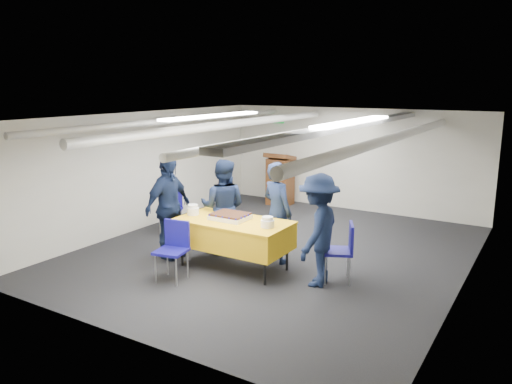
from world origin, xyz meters
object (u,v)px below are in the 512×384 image
Objects in this scene: sheet_cake at (230,216)px; sailor_b at (223,207)px; serving_table at (234,233)px; podium at (280,179)px; sailor_a at (277,212)px; chair_right at (343,246)px; sailor_c at (168,207)px; chair_left at (171,205)px; sailor_d at (318,230)px; chair_near at (174,244)px.

sailor_b is at bearing 134.60° from sheet_cake.
serving_table is 0.27m from sheet_cake.
podium is 3.91m from sailor_a.
sheet_cake is at bearing -71.81° from podium.
podium is (-1.33, 4.05, -0.20)m from sheet_cake.
podium is 1.44× the size of chair_right.
sailor_a is (0.50, 0.60, -0.00)m from sheet_cake.
sailor_c is at bearing -173.19° from serving_table.
sailor_c is at bearing 25.32° from sailor_b.
chair_left reaches higher than serving_table.
sailor_a reaches higher than sailor_d.
sailor_d is (0.96, -0.54, -0.01)m from sailor_a.
sailor_a is at bearing -125.39° from sailor_d.
chair_near is (-0.42, -0.85, -0.29)m from sheet_cake.
chair_right reaches higher than sheet_cake.
sailor_a is (1.83, -3.45, 0.20)m from podium.
podium is at bearing 129.66° from chair_right.
sailor_b is (0.86, -3.57, 0.19)m from podium.
sailor_b reaches higher than podium.
serving_table is 0.96m from chair_near.
podium is at bearing 108.19° from sheet_cake.
sheet_cake is 0.65× the size of chair_near.
podium is at bearing -43.22° from sailor_a.
sheet_cake is at bearing -80.97° from sailor_c.
sailor_c is (0.95, -1.15, 0.32)m from chair_left.
sailor_d is (2.79, -3.99, 0.19)m from podium.
sailor_c is at bearing -50.40° from chair_left.
sailor_c is at bearing -86.91° from podium.
sailor_d is at bearing 25.74° from chair_near.
sailor_a reaches higher than chair_left.
sailor_b reaches higher than chair_left.
sheet_cake is 0.78m from sailor_a.
chair_left is at bearing -110.61° from sailor_d.
serving_table is 2.02× the size of chair_left.
sailor_d reaches higher than serving_table.
sailor_b is (-0.55, 0.51, 0.25)m from serving_table.
chair_near is at bearing 76.41° from sailor_a.
sailor_b reaches higher than chair_right.
sheet_cake is at bearing 63.78° from chair_near.
sailor_b is at bearing -76.51° from podium.
chair_left is at bearing -103.25° from podium.
sailor_b is at bearing -43.69° from sailor_c.
podium is (-1.41, 4.08, 0.05)m from serving_table.
sailor_c reaches higher than sheet_cake.
chair_left is at bearing 39.88° from sailor_c.
sailor_b is (-0.47, 0.48, -0.01)m from sheet_cake.
podium is at bearing 76.75° from chair_left.
chair_left is at bearing 131.77° from chair_near.
sailor_c is at bearing -169.46° from chair_right.
chair_right is 2.90m from sailor_c.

